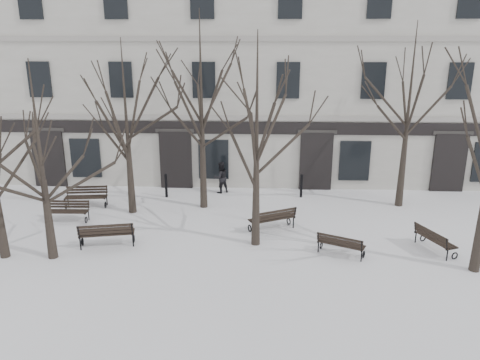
# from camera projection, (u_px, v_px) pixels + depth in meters

# --- Properties ---
(ground) EXTENTS (100.00, 100.00, 0.00)m
(ground) POSITION_uv_depth(u_px,v_px,m) (238.00, 259.00, 16.18)
(ground) COLOR white
(ground) RESTS_ON ground
(building) EXTENTS (40.40, 10.20, 11.40)m
(building) POSITION_uv_depth(u_px,v_px,m) (248.00, 71.00, 26.96)
(building) COLOR #BCB8AE
(building) RESTS_ON ground
(tree_1) EXTENTS (4.72, 4.72, 6.74)m
(tree_1) POSITION_uv_depth(u_px,v_px,m) (38.00, 139.00, 15.07)
(tree_1) COLOR black
(tree_1) RESTS_ON ground
(tree_2) EXTENTS (5.32, 5.32, 7.60)m
(tree_2) POSITION_uv_depth(u_px,v_px,m) (257.00, 117.00, 15.97)
(tree_2) COLOR black
(tree_2) RESTS_ON ground
(tree_4) EXTENTS (5.15, 5.15, 7.36)m
(tree_4) POSITION_uv_depth(u_px,v_px,m) (125.00, 107.00, 19.19)
(tree_4) COLOR black
(tree_4) RESTS_ON ground
(tree_5) EXTENTS (5.94, 5.94, 8.48)m
(tree_5) POSITION_uv_depth(u_px,v_px,m) (201.00, 88.00, 19.62)
(tree_5) COLOR black
(tree_5) RESTS_ON ground
(tree_6) EXTENTS (5.62, 5.62, 8.04)m
(tree_6) POSITION_uv_depth(u_px,v_px,m) (410.00, 94.00, 19.88)
(tree_6) COLOR black
(tree_6) RESTS_ON ground
(bench_0) EXTENTS (1.70, 0.66, 0.85)m
(bench_0) POSITION_uv_depth(u_px,v_px,m) (68.00, 210.00, 19.42)
(bench_0) COLOR black
(bench_0) RESTS_ON ground
(bench_1) EXTENTS (2.04, 1.08, 0.98)m
(bench_1) POSITION_uv_depth(u_px,v_px,m) (107.00, 233.00, 16.96)
(bench_1) COLOR black
(bench_1) RESTS_ON ground
(bench_2) EXTENTS (1.69, 1.23, 0.82)m
(bench_2) POSITION_uv_depth(u_px,v_px,m) (341.00, 244.00, 16.30)
(bench_2) COLOR black
(bench_2) RESTS_ON ground
(bench_3) EXTENTS (1.89, 0.87, 0.92)m
(bench_3) POSITION_uv_depth(u_px,v_px,m) (86.00, 196.00, 21.06)
(bench_3) COLOR black
(bench_3) RESTS_ON ground
(bench_4) EXTENTS (1.94, 1.43, 0.94)m
(bench_4) POSITION_uv_depth(u_px,v_px,m) (273.00, 218.00, 18.43)
(bench_4) COLOR black
(bench_4) RESTS_ON ground
(bench_5) EXTENTS (1.18, 1.77, 0.85)m
(bench_5) POSITION_uv_depth(u_px,v_px,m) (434.00, 239.00, 16.66)
(bench_5) COLOR black
(bench_5) RESTS_ON ground
(bollard_a) EXTENTS (0.15, 0.15, 1.17)m
(bollard_a) POSITION_uv_depth(u_px,v_px,m) (166.00, 185.00, 22.28)
(bollard_a) COLOR black
(bollard_a) RESTS_ON ground
(bollard_b) EXTENTS (0.15, 0.15, 1.15)m
(bollard_b) POSITION_uv_depth(u_px,v_px,m) (301.00, 185.00, 22.27)
(bollard_b) COLOR black
(bollard_b) RESTS_ON ground
(pedestrian_b) EXTENTS (0.96, 0.91, 1.56)m
(pedestrian_b) POSITION_uv_depth(u_px,v_px,m) (221.00, 192.00, 23.11)
(pedestrian_b) COLOR black
(pedestrian_b) RESTS_ON ground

